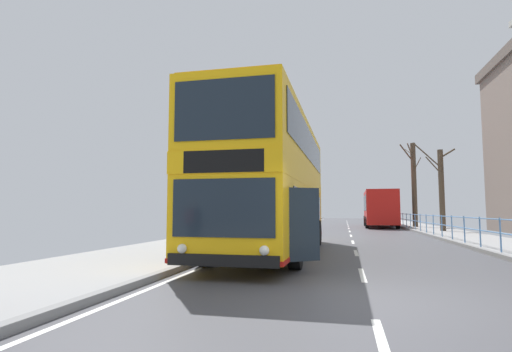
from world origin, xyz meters
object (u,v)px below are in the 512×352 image
(background_bus_far_lane, at_px, (380,208))
(bare_tree_far_02, at_px, (414,183))
(double_decker_bus_main, at_px, (273,184))
(bare_tree_far_01, at_px, (441,187))

(background_bus_far_lane, distance_m, bare_tree_far_02, 3.89)
(double_decker_bus_main, relative_size, bare_tree_far_01, 1.93)
(background_bus_far_lane, distance_m, bare_tree_far_01, 9.40)
(double_decker_bus_main, distance_m, bare_tree_far_02, 22.90)
(background_bus_far_lane, bearing_deg, bare_tree_far_02, -38.65)
(double_decker_bus_main, relative_size, background_bus_far_lane, 1.18)
(double_decker_bus_main, height_order, bare_tree_far_01, bare_tree_far_01)
(bare_tree_far_01, xyz_separation_m, bare_tree_far_02, (-0.58, 6.69, 0.78))
(background_bus_far_lane, bearing_deg, bare_tree_far_01, -70.10)
(bare_tree_far_01, distance_m, bare_tree_far_02, 6.76)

